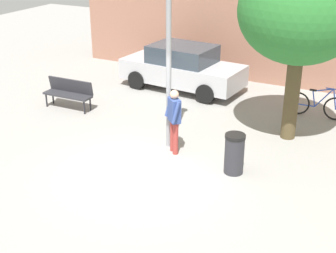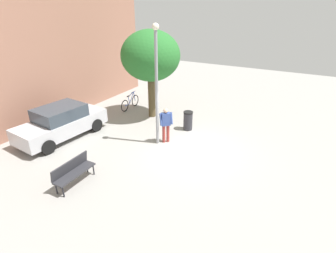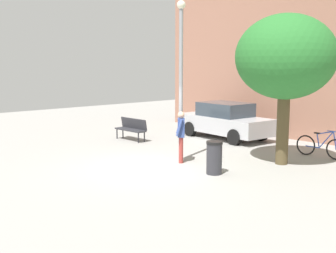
# 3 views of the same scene
# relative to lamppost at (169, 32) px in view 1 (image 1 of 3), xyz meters

# --- Properties ---
(ground_plane) EXTENTS (36.00, 36.00, 0.00)m
(ground_plane) POSITION_rel_lamppost_xyz_m (0.19, -1.48, -3.01)
(ground_plane) COLOR gray
(lamppost) EXTENTS (0.28, 0.28, 5.19)m
(lamppost) POSITION_rel_lamppost_xyz_m (0.00, 0.00, 0.00)
(lamppost) COLOR gray
(lamppost) RESTS_ON ground_plane
(person_by_lamppost) EXTENTS (0.59, 0.57, 1.67)m
(person_by_lamppost) POSITION_rel_lamppost_xyz_m (0.29, -0.27, -2.04)
(person_by_lamppost) COLOR #9E3833
(person_by_lamppost) RESTS_ON ground_plane
(park_bench) EXTENTS (1.61, 0.51, 0.92)m
(park_bench) POSITION_rel_lamppost_xyz_m (-4.02, 1.02, -2.46)
(park_bench) COLOR #2D2D33
(park_bench) RESTS_ON ground_plane
(plaza_tree) EXTENTS (3.12, 3.12, 4.73)m
(plaza_tree) POSITION_rel_lamppost_xyz_m (2.63, 1.97, 0.37)
(plaza_tree) COLOR brown
(plaza_tree) RESTS_ON ground_plane
(bicycle_blue) EXTENTS (1.81, 0.11, 0.97)m
(bicycle_blue) POSITION_rel_lamppost_xyz_m (3.01, 3.79, -2.62)
(bicycle_blue) COLOR black
(bicycle_blue) RESTS_ON ground_plane
(parked_car_silver) EXTENTS (4.32, 2.09, 1.55)m
(parked_car_silver) POSITION_rel_lamppost_xyz_m (-1.68, 4.28, -2.23)
(parked_car_silver) COLOR #B7B7BC
(parked_car_silver) RESTS_ON ground_plane
(trash_bin) EXTENTS (0.48, 0.48, 0.97)m
(trash_bin) POSITION_rel_lamppost_xyz_m (2.01, -0.58, -2.52)
(trash_bin) COLOR #2D2D33
(trash_bin) RESTS_ON ground_plane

